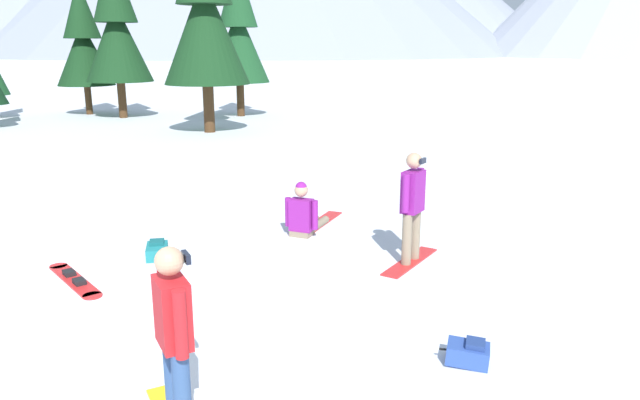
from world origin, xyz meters
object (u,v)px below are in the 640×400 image
object	(u,v)px
pine_tree_tall	(83,42)
pine_tree_broad	(204,10)
loose_snowboard_near_right	(74,279)
snowboarder_background	(305,215)
backpack_teal	(157,251)
snowboarder_foreground	(174,338)
pine_tree_twin	(116,27)
backpack_blue	(468,353)
pine_tree_slender	(238,31)
snowboarder_midground	(412,206)

from	to	relation	value
pine_tree_tall	pine_tree_broad	size ratio (longest dim) A/B	0.76
pine_tree_tall	pine_tree_broad	distance (m)	9.53
loose_snowboard_near_right	pine_tree_broad	world-z (taller)	pine_tree_broad
loose_snowboard_near_right	pine_tree_broad	size ratio (longest dim) A/B	0.17
snowboarder_background	backpack_teal	xyz separation A→B (m)	(-2.26, -1.44, -0.22)
snowboarder_background	backpack_teal	distance (m)	2.69
snowboarder_foreground	pine_tree_broad	size ratio (longest dim) A/B	0.20
snowboarder_foreground	backpack_teal	bearing A→B (deg)	109.86
pine_tree_twin	pine_tree_broad	xyz separation A→B (m)	(5.15, -4.60, 0.45)
backpack_blue	pine_tree_tall	distance (m)	27.50
pine_tree_slender	pine_tree_twin	bearing A→B (deg)	-169.85
backpack_blue	pine_tree_broad	bearing A→B (deg)	111.21
snowboarder_foreground	pine_tree_slender	bearing A→B (deg)	98.82
snowboarder_midground	backpack_blue	world-z (taller)	snowboarder_midground
snowboarder_foreground	backpack_blue	xyz separation A→B (m)	(2.75, 1.31, -0.78)
pine_tree_twin	snowboarder_midground	bearing A→B (deg)	-58.54
snowboarder_midground	pine_tree_broad	size ratio (longest dim) A/B	0.21
snowboarder_midground	backpack_teal	xyz separation A→B (m)	(-4.01, -0.00, -0.79)
pine_tree_twin	pine_tree_slender	distance (m)	5.48
snowboarder_midground	pine_tree_tall	world-z (taller)	pine_tree_tall
snowboarder_midground	pine_tree_broad	world-z (taller)	pine_tree_broad
backpack_blue	pine_tree_tall	bearing A→B (deg)	121.12
loose_snowboard_near_right	snowboarder_foreground	bearing A→B (deg)	-53.67
loose_snowboard_near_right	pine_tree_broad	xyz separation A→B (m)	(-1.53, 15.34, 4.55)
pine_tree_tall	pine_tree_broad	bearing A→B (deg)	-39.04
snowboarder_background	backpack_teal	size ratio (longest dim) A/B	3.27
backpack_teal	pine_tree_twin	distance (m)	20.79
snowboarder_background	pine_tree_tall	xyz separation A→B (m)	(-12.04, 18.86, 3.12)
snowboarder_background	loose_snowboard_near_right	size ratio (longest dim) A/B	1.25
loose_snowboard_near_right	pine_tree_twin	xyz separation A→B (m)	(-6.68, 19.95, 4.10)
snowboarder_background	pine_tree_broad	bearing A→B (deg)	110.00
backpack_blue	pine_tree_twin	size ratio (longest dim) A/B	0.07
snowboarder_midground	snowboarder_background	xyz separation A→B (m)	(-1.75, 1.44, -0.58)
loose_snowboard_near_right	backpack_blue	bearing A→B (deg)	-21.57
loose_snowboard_near_right	backpack_blue	distance (m)	5.62
snowboarder_background	loose_snowboard_near_right	world-z (taller)	snowboarder_background
snowboarder_background	pine_tree_slender	bearing A→B (deg)	103.55
pine_tree_tall	pine_tree_slender	size ratio (longest dim) A/B	0.88
loose_snowboard_near_right	pine_tree_slender	xyz separation A→B (m)	(-1.28, 20.91, 3.91)
snowboarder_background	pine_tree_tall	distance (m)	22.59
backpack_blue	pine_tree_slender	xyz separation A→B (m)	(-6.51, 22.98, 3.81)
pine_tree_tall	pine_tree_slender	distance (m)	7.62
loose_snowboard_near_right	backpack_blue	world-z (taller)	backpack_blue
snowboarder_midground	pine_tree_slender	size ratio (longest dim) A/B	0.24
pine_tree_broad	snowboarder_background	bearing A→B (deg)	-70.00
snowboarder_foreground	backpack_blue	size ratio (longest dim) A/B	3.11
snowboarder_midground	pine_tree_twin	world-z (taller)	pine_tree_twin
snowboarder_midground	backpack_blue	size ratio (longest dim) A/B	3.16
backpack_blue	backpack_teal	distance (m)	5.31
loose_snowboard_near_right	backpack_teal	world-z (taller)	backpack_teal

